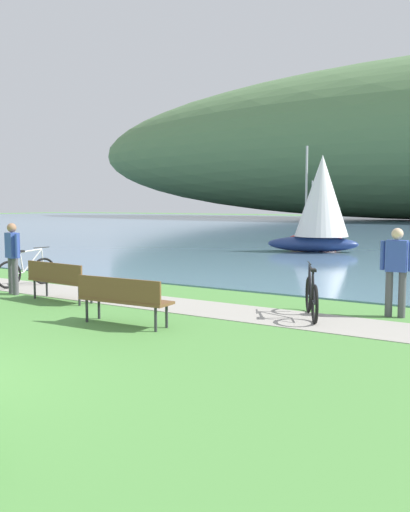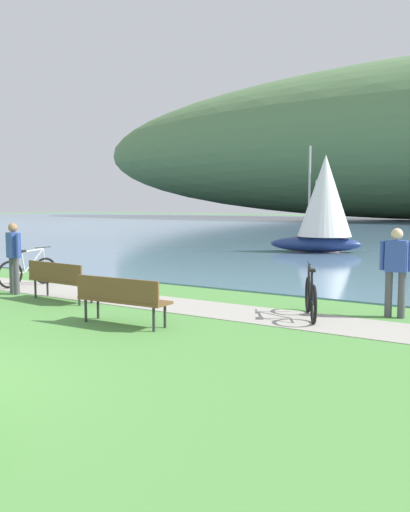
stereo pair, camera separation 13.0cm
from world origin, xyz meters
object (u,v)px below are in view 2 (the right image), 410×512
object	(u,v)px
person_at_shoreline	(396,267)
sailboat_nearest_to_shore	(324,214)
bicycle_beside_path	(28,271)
sailboat_toward_hillside	(324,202)
park_bench_further_along	(121,297)
park_bench_near_camera	(59,278)
bicycle_leaning_near_bench	(311,297)
person_on_the_grass	(14,254)

from	to	relation	value
person_at_shoreline	sailboat_nearest_to_shore	bearing A→B (deg)	114.38
person_at_shoreline	sailboat_nearest_to_shore	size ratio (longest dim) A/B	0.51
bicycle_beside_path	sailboat_toward_hillside	distance (m)	14.04
park_bench_further_along	bicycle_beside_path	xyz separation A→B (m)	(-5.21, 2.24, -0.12)
park_bench_near_camera	bicycle_beside_path	xyz separation A→B (m)	(-2.40, 1.11, -0.12)
bicycle_leaning_near_bench	person_on_the_grass	bearing A→B (deg)	-170.27
sailboat_nearest_to_shore	sailboat_toward_hillside	bearing A→B (deg)	-69.69
bicycle_leaning_near_bench	sailboat_nearest_to_shore	distance (m)	20.20
person_at_shoreline	sailboat_toward_hillside	size ratio (longest dim) A/B	0.37
park_bench_further_along	bicycle_beside_path	distance (m)	5.67
person_on_the_grass	park_bench_further_along	bearing A→B (deg)	-15.32
person_on_the_grass	bicycle_beside_path	bearing A→B (deg)	125.99
park_bench_near_camera	sailboat_toward_hillside	xyz separation A→B (m)	(0.62, 14.70, 1.71)
park_bench_further_along	bicycle_leaning_near_bench	bearing A→B (deg)	43.21
park_bench_near_camera	person_on_the_grass	world-z (taller)	person_on_the_grass
park_bench_near_camera	person_at_shoreline	distance (m)	7.11
sailboat_toward_hillside	park_bench_near_camera	bearing A→B (deg)	-92.41
person_at_shoreline	bicycle_leaning_near_bench	bearing A→B (deg)	-145.49
bicycle_beside_path	person_at_shoreline	xyz separation A→B (m)	(9.14, 1.11, 0.58)
park_bench_further_along	bicycle_beside_path	world-z (taller)	bicycle_beside_path
person_at_shoreline	person_on_the_grass	size ratio (longest dim) A/B	1.00
park_bench_further_along	sailboat_toward_hillside	xyz separation A→B (m)	(-2.19, 15.83, 1.71)
bicycle_beside_path	sailboat_toward_hillside	size ratio (longest dim) A/B	0.38
park_bench_near_camera	bicycle_beside_path	world-z (taller)	bicycle_beside_path
park_bench_near_camera	person_at_shoreline	xyz separation A→B (m)	(6.74, 2.22, 0.46)
person_at_shoreline	person_on_the_grass	world-z (taller)	same
bicycle_leaning_near_bench	person_at_shoreline	world-z (taller)	person_at_shoreline
sailboat_nearest_to_shore	park_bench_near_camera	bearing A→B (deg)	-85.93
park_bench_near_camera	person_on_the_grass	distance (m)	1.72
bicycle_leaning_near_bench	sailboat_nearest_to_shore	bearing A→B (deg)	109.84
person_on_the_grass	sailboat_toward_hillside	xyz separation A→B (m)	(2.28, 14.61, 1.25)
park_bench_near_camera	park_bench_further_along	world-z (taller)	same
bicycle_leaning_near_bench	person_at_shoreline	distance (m)	1.72
bicycle_beside_path	park_bench_near_camera	bearing A→B (deg)	-24.92
bicycle_leaning_near_bench	park_bench_further_along	bearing A→B (deg)	-136.79
bicycle_beside_path	sailboat_nearest_to_shore	size ratio (longest dim) A/B	0.52
park_bench_near_camera	person_at_shoreline	bearing A→B (deg)	18.26
bicycle_beside_path	person_at_shoreline	size ratio (longest dim) A/B	1.03
park_bench_further_along	person_on_the_grass	size ratio (longest dim) A/B	1.06
bicycle_leaning_near_bench	sailboat_nearest_to_shore	xyz separation A→B (m)	(-6.84, 18.96, 1.23)
person_on_the_grass	sailboat_toward_hillside	bearing A→B (deg)	81.14
bicycle_leaning_near_bench	person_on_the_grass	distance (m)	7.18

